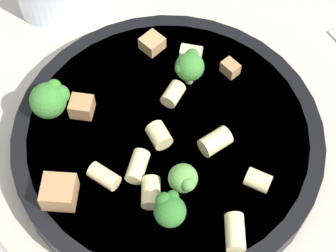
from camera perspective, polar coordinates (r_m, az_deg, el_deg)
The scene contains 19 objects.
ground_plane at distance 0.53m, azimuth 0.00°, elevation -2.18°, with size 2.00×2.00×0.00m, color #BCB29E.
pasta_bowl at distance 0.52m, azimuth 0.00°, elevation -1.25°, with size 0.29×0.29×0.03m.
broccoli_floret_0 at distance 0.45m, azimuth 0.15°, elevation -8.50°, with size 0.03×0.03×0.04m.
broccoli_floret_1 at distance 0.46m, azimuth 1.61°, elevation -5.43°, with size 0.02×0.03×0.03m.
broccoli_floret_2 at distance 0.52m, azimuth -11.89°, elevation 2.65°, with size 0.04×0.03×0.04m.
broccoli_floret_3 at distance 0.52m, azimuth 2.20°, elevation 6.13°, with size 0.03×0.03×0.04m.
rigatoni_0 at distance 0.47m, azimuth -1.75°, elevation -6.76°, with size 0.02×0.02×0.03m, color beige.
rigatoni_1 at distance 0.46m, azimuth 6.82°, elevation -10.67°, with size 0.02×0.02×0.03m, color beige.
rigatoni_2 at distance 0.50m, azimuth 4.83°, elevation -1.57°, with size 0.02×0.02×0.03m, color beige.
rigatoni_3 at distance 0.52m, azimuth 0.53°, elevation 3.26°, with size 0.02×0.02×0.02m, color beige.
rigatoni_4 at distance 0.48m, azimuth -6.52°, elevation -5.10°, with size 0.01×0.01×0.03m, color beige.
rigatoni_5 at distance 0.48m, azimuth 9.14°, elevation -5.47°, with size 0.02×0.02×0.02m, color beige.
rigatoni_6 at distance 0.48m, azimuth -3.10°, elevation -4.11°, with size 0.02×0.02×0.03m, color beige.
rigatoni_7 at distance 0.55m, azimuth 2.36°, elevation 7.46°, with size 0.02×0.02×0.02m, color beige.
rigatoni_8 at distance 0.50m, azimuth -1.25°, elevation -0.69°, with size 0.02×0.02×0.02m, color beige.
chicken_chunk_0 at distance 0.56m, azimuth -1.62°, elevation 8.40°, with size 0.02×0.02×0.01m, color tan.
chicken_chunk_1 at distance 0.48m, azimuth -10.99°, elevation -6.60°, with size 0.03×0.03×0.02m, color #A87A4C.
chicken_chunk_2 at distance 0.52m, azimuth -8.76°, elevation 1.96°, with size 0.02×0.02×0.02m, color #A87A4C.
chicken_chunk_3 at distance 0.55m, azimuth 6.33°, elevation 5.87°, with size 0.02×0.01×0.01m, color #A87A4C.
Camera 1 is at (-0.20, -0.17, 0.46)m, focal length 60.00 mm.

